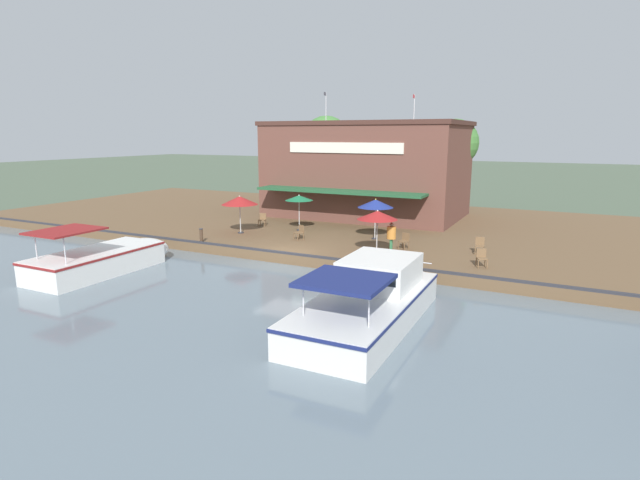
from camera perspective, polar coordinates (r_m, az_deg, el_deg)
name	(u,v)px	position (r m, az deg, el deg)	size (l,w,h in m)	color
ground_plane	(284,265)	(25.70, -4.14, -2.92)	(220.00, 220.00, 0.00)	#4C5B47
quay_deck	(364,226)	(35.30, 5.04, 1.66)	(22.00, 56.00, 0.60)	brown
quay_edge_fender	(285,253)	(25.62, -4.05, -1.47)	(0.20, 50.40, 0.10)	#2D2D33
waterfront_restaurant	(367,169)	(37.73, 5.39, 8.07)	(10.35, 14.01, 9.13)	brown
patio_umbrella_near_quay_edge	(375,204)	(28.98, 6.36, 4.16)	(2.05, 2.05, 2.37)	#B7B7B7
patio_umbrella_mid_patio_right	(240,200)	(30.98, -9.17, 4.49)	(2.23, 2.23, 2.34)	#B7B7B7
patio_umbrella_by_entrance	(377,215)	(25.31, 6.58, 2.84)	(2.05, 2.05, 2.27)	#B7B7B7
patio_umbrella_mid_patio_left	(299,198)	(31.48, -2.41, 4.81)	(1.75, 1.75, 2.29)	#B7B7B7
cafe_chair_under_first_umbrella	(300,232)	(28.92, -2.35, 0.97)	(0.59, 0.59, 0.85)	brown
cafe_chair_far_corner_seat	(404,240)	(26.93, 9.63, -0.01)	(0.55, 0.55, 0.85)	brown
cafe_chair_back_row_seat	(480,245)	(26.76, 17.79, -0.50)	(0.50, 0.50, 0.85)	brown
cafe_chair_beside_entrance	(262,219)	(33.45, -6.59, 2.41)	(0.55, 0.55, 0.85)	brown
cafe_chair_mid_patio	(482,257)	(24.11, 17.99, -1.85)	(0.57, 0.57, 0.85)	brown
person_at_quay_edge	(391,234)	(25.58, 8.16, 0.64)	(0.46, 0.46, 1.63)	#337547
motorboat_second_along	(375,296)	(18.29, 6.34, -6.43)	(9.33, 3.18, 2.18)	silver
motorboat_distant_upstream	(108,258)	(26.48, -23.06, -1.86)	(7.36, 2.80, 2.37)	white
mooring_post	(201,235)	(28.97, -13.42, 0.53)	(0.22, 0.22, 0.80)	#473323
tree_upstream_bank	(452,145)	(40.00, 14.87, 10.50)	(3.82, 3.64, 7.17)	brown
tree_behind_restaurant	(323,142)	(45.14, 0.40, 11.15)	(4.52, 4.31, 7.62)	brown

